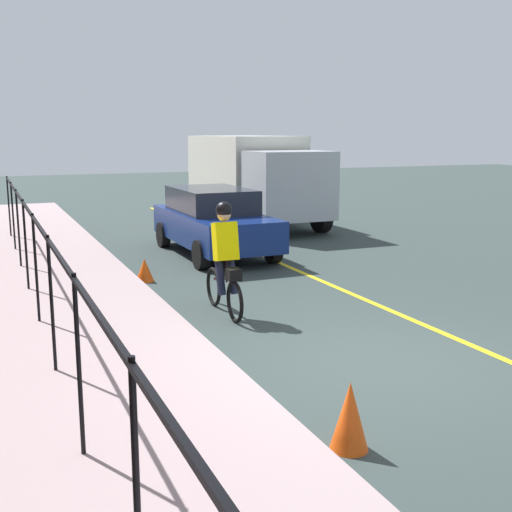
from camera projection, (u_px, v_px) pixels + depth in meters
name	position (u px, v px, depth m)	size (l,w,h in m)	color
ground_plane	(378.00, 364.00, 8.06)	(80.00, 80.00, 0.00)	#323F3D
lane_line_centre	(477.00, 347.00, 8.68)	(36.00, 0.12, 0.01)	yellow
sidewalk	(106.00, 403.00, 6.73)	(40.00, 3.20, 0.15)	#A89193
iron_fence	(49.00, 269.00, 7.23)	(21.59, 0.04, 1.60)	black
cyclist_lead	(225.00, 259.00, 10.07)	(1.71, 0.37, 1.83)	black
parked_sedan_rear	(213.00, 220.00, 15.23)	(4.41, 1.94, 1.58)	navy
box_truck_background	(253.00, 175.00, 20.31)	(6.74, 2.60, 2.78)	silver
traffic_cone_near	(350.00, 416.00, 5.84)	(0.36, 0.36, 0.65)	#F55514
traffic_cone_far	(145.00, 270.00, 12.52)	(0.36, 0.36, 0.46)	#EF510F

